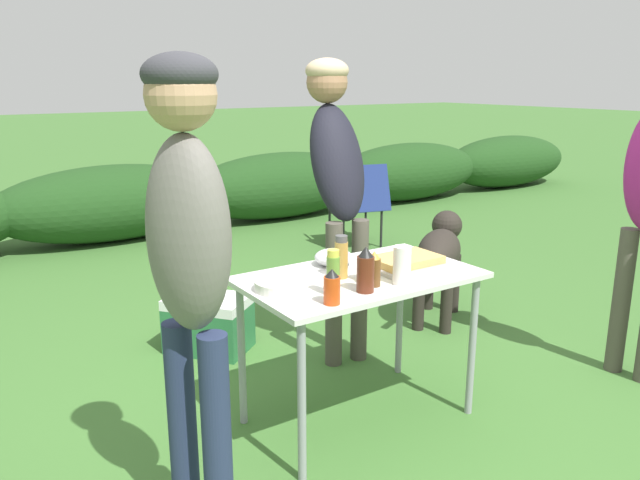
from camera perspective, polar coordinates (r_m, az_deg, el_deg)
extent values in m
plane|color=#3D6B2D|center=(3.21, 3.45, -15.86)|extent=(60.00, 60.00, 0.00)
ellipsoid|color=#1E4219|center=(6.74, -18.47, 3.23)|extent=(2.40, 0.90, 0.78)
ellipsoid|color=#1E4219|center=(7.49, -3.56, 5.04)|extent=(2.40, 0.90, 0.78)
ellipsoid|color=#1E4219|center=(8.65, 8.06, 6.21)|extent=(2.40, 0.90, 0.78)
ellipsoid|color=#1E4219|center=(10.08, 16.69, 6.91)|extent=(2.40, 0.90, 0.78)
cube|color=silver|center=(2.91, 3.67, -3.43)|extent=(1.10, 0.64, 0.02)
cylinder|color=gray|center=(2.60, -1.68, -14.62)|extent=(0.04, 0.04, 0.71)
cylinder|color=gray|center=(3.17, 13.75, -9.45)|extent=(0.04, 0.04, 0.71)
cylinder|color=gray|center=(3.03, -7.17, -10.35)|extent=(0.04, 0.04, 0.71)
cylinder|color=gray|center=(3.53, 7.31, -6.63)|extent=(0.04, 0.04, 0.71)
cube|color=#9E9EA3|center=(3.04, 7.81, -2.31)|extent=(0.37, 0.25, 0.02)
cube|color=tan|center=(3.04, 7.83, -1.80)|extent=(0.32, 0.22, 0.04)
cylinder|color=white|center=(2.70, -3.62, -4.12)|extent=(0.23, 0.23, 0.04)
ellipsoid|color=silver|center=(3.04, 1.26, -1.59)|extent=(0.19, 0.19, 0.08)
cylinder|color=white|center=(2.78, 7.50, -2.30)|extent=(0.08, 0.08, 0.17)
cylinder|color=#562314|center=(2.66, 4.17, -3.14)|extent=(0.08, 0.08, 0.16)
cone|color=black|center=(2.63, 4.21, -1.06)|extent=(0.06, 0.06, 0.04)
cylinder|color=brown|center=(2.75, 4.96, -2.96)|extent=(0.06, 0.06, 0.12)
cone|color=gold|center=(2.72, 4.99, -1.37)|extent=(0.05, 0.05, 0.03)
cylinder|color=#B2893D|center=(2.84, 1.96, -1.83)|extent=(0.06, 0.06, 0.17)
cylinder|color=#4C4C4C|center=(2.81, 1.98, 0.11)|extent=(0.05, 0.05, 0.03)
cylinder|color=#CC4214|center=(2.52, 1.09, -4.63)|extent=(0.07, 0.07, 0.12)
cone|color=black|center=(2.50, 1.10, -3.02)|extent=(0.06, 0.06, 0.03)
cylinder|color=yellow|center=(2.81, 4.32, -2.64)|extent=(0.07, 0.07, 0.11)
cone|color=red|center=(2.79, 4.35, -1.20)|extent=(0.06, 0.06, 0.03)
cylinder|color=olive|center=(2.61, 1.21, -3.30)|extent=(0.06, 0.06, 0.17)
cylinder|color=#D1CC47|center=(2.59, 1.22, -1.21)|extent=(0.05, 0.05, 0.03)
cylinder|color=#4C473D|center=(3.58, 1.27, -5.06)|extent=(0.10, 0.10, 0.85)
cylinder|color=#4C473D|center=(3.65, 3.62, -4.66)|extent=(0.10, 0.10, 0.85)
ellipsoid|color=black|center=(3.55, 1.58, 7.15)|extent=(0.36, 0.50, 0.72)
sphere|color=#936B4C|center=(3.64, 0.65, 14.21)|extent=(0.23, 0.23, 0.23)
ellipsoid|color=tan|center=(3.64, 0.65, 15.23)|extent=(0.25, 0.25, 0.14)
cylinder|color=#232D4C|center=(2.29, -9.39, -17.93)|extent=(0.10, 0.10, 0.81)
cylinder|color=#232D4C|center=(2.40, -12.45, -16.40)|extent=(0.10, 0.10, 0.81)
ellipsoid|color=slate|center=(2.06, -11.94, 0.51)|extent=(0.33, 0.38, 0.66)
sphere|color=tan|center=(2.00, -12.62, 12.82)|extent=(0.22, 0.22, 0.22)
ellipsoid|color=#333338|center=(2.00, -12.72, 14.58)|extent=(0.24, 0.24, 0.13)
cylinder|color=#4C473D|center=(3.89, 25.84, -5.05)|extent=(0.10, 0.10, 0.84)
cylinder|color=#28231E|center=(4.19, 9.02, -5.36)|extent=(0.08, 0.08, 0.42)
cylinder|color=#28231E|center=(4.17, 11.49, -5.59)|extent=(0.08, 0.08, 0.42)
cylinder|color=#28231E|center=(4.57, 9.90, -3.67)|extent=(0.08, 0.08, 0.42)
cylinder|color=#28231E|center=(4.55, 12.16, -3.87)|extent=(0.08, 0.08, 0.42)
ellipsoid|color=#28231E|center=(4.29, 10.83, -1.03)|extent=(0.67, 0.61, 0.28)
sphere|color=#28231E|center=(4.62, 11.54, 1.32)|extent=(0.22, 0.22, 0.22)
cone|color=#28231E|center=(4.70, 11.69, 1.88)|extent=(0.20, 0.19, 0.15)
cylinder|color=#28231E|center=(3.94, 10.11, -2.17)|extent=(0.19, 0.16, 0.11)
cube|color=navy|center=(6.24, 3.24, 3.07)|extent=(0.56, 0.56, 0.03)
cube|color=navy|center=(5.94, 4.27, 4.72)|extent=(0.49, 0.27, 0.44)
cylinder|color=black|center=(6.03, 2.15, 0.78)|extent=(0.02, 0.02, 0.38)
cylinder|color=black|center=(6.18, 5.62, 1.06)|extent=(0.02, 0.02, 0.38)
cylinder|color=black|center=(6.39, 0.88, 1.59)|extent=(0.02, 0.02, 0.38)
cylinder|color=black|center=(6.53, 4.19, 1.84)|extent=(0.02, 0.02, 0.38)
cylinder|color=black|center=(6.13, 1.26, 4.54)|extent=(0.13, 0.41, 0.02)
cylinder|color=black|center=(6.29, 5.21, 4.76)|extent=(0.13, 0.41, 0.02)
cube|color=#286B3D|center=(3.93, -10.12, -7.90)|extent=(0.55, 0.57, 0.28)
cube|color=silver|center=(3.87, -10.24, -5.57)|extent=(0.55, 0.57, 0.06)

